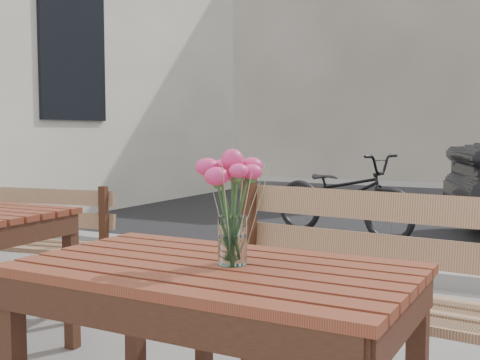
{
  "coord_description": "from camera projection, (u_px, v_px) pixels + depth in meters",
  "views": [
    {
      "loc": [
        0.7,
        -1.61,
        1.15
      ],
      "look_at": [
        -0.16,
        0.04,
        1.0
      ],
      "focal_mm": 45.0,
      "sensor_mm": 36.0,
      "label": 1
    }
  ],
  "objects": [
    {
      "name": "street",
      "position": [
        475.0,
        238.0,
        6.31
      ],
      "size": [
        30.0,
        8.12,
        0.12
      ],
      "color": "black",
      "rests_on": "ground"
    },
    {
      "name": "bicycle",
      "position": [
        342.0,
        195.0,
        6.52
      ],
      "size": [
        1.85,
        1.08,
        0.92
      ],
      "primitive_type": "imported",
      "rotation": [
        0.0,
        0.0,
        1.29
      ],
      "color": "black",
      "rests_on": "ground"
    },
    {
      "name": "second_bench",
      "position": [
        20.0,
        230.0,
        4.01
      ],
      "size": [
        1.36,
        0.59,
        0.82
      ],
      "rotation": [
        0.0,
        0.0,
        0.15
      ],
      "color": "brown",
      "rests_on": "ground"
    },
    {
      "name": "main_vase",
      "position": [
        232.0,
        193.0,
        1.83
      ],
      "size": [
        0.19,
        0.19,
        0.35
      ],
      "color": "white",
      "rests_on": "main_table"
    },
    {
      "name": "main_table",
      "position": [
        215.0,
        303.0,
        1.85
      ],
      "size": [
        1.22,
        0.72,
        0.74
      ],
      "rotation": [
        0.0,
        0.0,
        -0.02
      ],
      "color": "maroon",
      "rests_on": "ground"
    },
    {
      "name": "main_bench",
      "position": [
        390.0,
        276.0,
        2.36
      ],
      "size": [
        1.58,
        0.61,
        0.96
      ],
      "rotation": [
        0.0,
        0.0,
        -0.1
      ],
      "color": "brown",
      "rests_on": "ground"
    }
  ]
}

